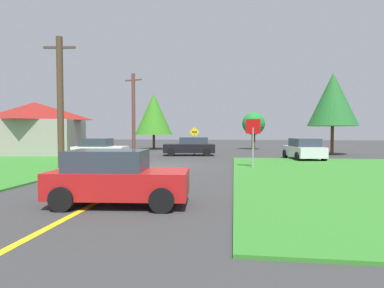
{
  "coord_description": "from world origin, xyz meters",
  "views": [
    {
      "loc": [
        4.12,
        -19.4,
        2.18
      ],
      "look_at": [
        1.11,
        3.62,
        1.23
      ],
      "focal_mm": 29.97,
      "sensor_mm": 36.0,
      "label": 1
    }
  ],
  "objects_px": {
    "utility_pole_mid": "(134,113)",
    "car_approaching_junction": "(190,146)",
    "car_on_crossroad": "(304,149)",
    "parked_car_near_building": "(99,149)",
    "stop_sign": "(253,133)",
    "utility_pole_near": "(60,102)",
    "oak_tree_left": "(154,114)",
    "pine_tree_center": "(254,124)",
    "oak_tree_right": "(333,99)",
    "direction_sign": "(194,138)",
    "car_behind_on_main_road": "(117,178)",
    "barn": "(35,129)"
  },
  "relations": [
    {
      "from": "utility_pole_near",
      "to": "car_approaching_junction",
      "type": "bearing_deg",
      "value": 61.75
    },
    {
      "from": "oak_tree_left",
      "to": "pine_tree_center",
      "type": "relative_size",
      "value": 1.53
    },
    {
      "from": "utility_pole_near",
      "to": "oak_tree_left",
      "type": "relative_size",
      "value": 1.12
    },
    {
      "from": "car_on_crossroad",
      "to": "oak_tree_right",
      "type": "relative_size",
      "value": 0.59
    },
    {
      "from": "parked_car_near_building",
      "to": "direction_sign",
      "type": "height_order",
      "value": "direction_sign"
    },
    {
      "from": "pine_tree_center",
      "to": "oak_tree_right",
      "type": "distance_m",
      "value": 10.25
    },
    {
      "from": "stop_sign",
      "to": "barn",
      "type": "distance_m",
      "value": 20.9
    },
    {
      "from": "stop_sign",
      "to": "utility_pole_near",
      "type": "xyz_separation_m",
      "value": [
        -10.86,
        -1.44,
        1.78
      ]
    },
    {
      "from": "stop_sign",
      "to": "car_behind_on_main_road",
      "type": "distance_m",
      "value": 10.62
    },
    {
      "from": "utility_pole_near",
      "to": "pine_tree_center",
      "type": "height_order",
      "value": "utility_pole_near"
    },
    {
      "from": "car_on_crossroad",
      "to": "car_approaching_junction",
      "type": "xyz_separation_m",
      "value": [
        -9.08,
        3.17,
        0.0
      ]
    },
    {
      "from": "car_approaching_junction",
      "to": "oak_tree_left",
      "type": "height_order",
      "value": "oak_tree_left"
    },
    {
      "from": "stop_sign",
      "to": "utility_pole_near",
      "type": "relative_size",
      "value": 0.38
    },
    {
      "from": "oak_tree_left",
      "to": "utility_pole_near",
      "type": "bearing_deg",
      "value": -90.7
    },
    {
      "from": "oak_tree_left",
      "to": "direction_sign",
      "type": "bearing_deg",
      "value": -57.21
    },
    {
      "from": "parked_car_near_building",
      "to": "utility_pole_mid",
      "type": "distance_m",
      "value": 7.1
    },
    {
      "from": "barn",
      "to": "utility_pole_near",
      "type": "bearing_deg",
      "value": -50.58
    },
    {
      "from": "pine_tree_center",
      "to": "direction_sign",
      "type": "bearing_deg",
      "value": -119.27
    },
    {
      "from": "utility_pole_mid",
      "to": "oak_tree_left",
      "type": "height_order",
      "value": "utility_pole_mid"
    },
    {
      "from": "utility_pole_mid",
      "to": "car_approaching_junction",
      "type": "bearing_deg",
      "value": -12.94
    },
    {
      "from": "stop_sign",
      "to": "car_approaching_junction",
      "type": "distance_m",
      "value": 10.86
    },
    {
      "from": "stop_sign",
      "to": "car_approaching_junction",
      "type": "relative_size",
      "value": 0.61
    },
    {
      "from": "utility_pole_near",
      "to": "oak_tree_right",
      "type": "height_order",
      "value": "oak_tree_right"
    },
    {
      "from": "car_behind_on_main_road",
      "to": "pine_tree_center",
      "type": "bearing_deg",
      "value": 74.16
    },
    {
      "from": "car_approaching_junction",
      "to": "pine_tree_center",
      "type": "bearing_deg",
      "value": -129.13
    },
    {
      "from": "oak_tree_left",
      "to": "oak_tree_right",
      "type": "bearing_deg",
      "value": -19.99
    },
    {
      "from": "utility_pole_mid",
      "to": "direction_sign",
      "type": "distance_m",
      "value": 6.58
    },
    {
      "from": "direction_sign",
      "to": "oak_tree_left",
      "type": "xyz_separation_m",
      "value": [
        -6.07,
        9.43,
        2.62
      ]
    },
    {
      "from": "parked_car_near_building",
      "to": "barn",
      "type": "height_order",
      "value": "barn"
    },
    {
      "from": "car_on_crossroad",
      "to": "parked_car_near_building",
      "type": "relative_size",
      "value": 1.12
    },
    {
      "from": "oak_tree_left",
      "to": "pine_tree_center",
      "type": "xyz_separation_m",
      "value": [
        11.81,
        0.81,
        -1.2
      ]
    },
    {
      "from": "car_approaching_junction",
      "to": "parked_car_near_building",
      "type": "distance_m",
      "value": 8.04
    },
    {
      "from": "pine_tree_center",
      "to": "oak_tree_right",
      "type": "bearing_deg",
      "value": -48.54
    },
    {
      "from": "oak_tree_left",
      "to": "barn",
      "type": "relative_size",
      "value": 0.79
    },
    {
      "from": "pine_tree_center",
      "to": "barn",
      "type": "xyz_separation_m",
      "value": [
        -20.27,
        -11.16,
        -0.6
      ]
    },
    {
      "from": "oak_tree_right",
      "to": "utility_pole_near",
      "type": "bearing_deg",
      "value": -143.94
    },
    {
      "from": "utility_pole_mid",
      "to": "direction_sign",
      "type": "relative_size",
      "value": 2.98
    },
    {
      "from": "utility_pole_mid",
      "to": "oak_tree_right",
      "type": "xyz_separation_m",
      "value": [
        18.38,
        1.3,
        1.16
      ]
    },
    {
      "from": "car_behind_on_main_road",
      "to": "car_approaching_junction",
      "type": "bearing_deg",
      "value": 86.48
    },
    {
      "from": "pine_tree_center",
      "to": "oak_tree_right",
      "type": "height_order",
      "value": "oak_tree_right"
    },
    {
      "from": "pine_tree_center",
      "to": "stop_sign",
      "type": "bearing_deg",
      "value": -93.49
    },
    {
      "from": "stop_sign",
      "to": "oak_tree_left",
      "type": "distance_m",
      "value": 21.78
    },
    {
      "from": "oak_tree_right",
      "to": "utility_pole_mid",
      "type": "bearing_deg",
      "value": -175.95
    },
    {
      "from": "stop_sign",
      "to": "pine_tree_center",
      "type": "xyz_separation_m",
      "value": [
        1.2,
        19.71,
        0.95
      ]
    },
    {
      "from": "car_approaching_junction",
      "to": "car_on_crossroad",
      "type": "bearing_deg",
      "value": 152.82
    },
    {
      "from": "oak_tree_right",
      "to": "stop_sign",
      "type": "bearing_deg",
      "value": -122.8
    },
    {
      "from": "oak_tree_left",
      "to": "barn",
      "type": "distance_m",
      "value": 13.49
    },
    {
      "from": "stop_sign",
      "to": "pine_tree_center",
      "type": "bearing_deg",
      "value": -80.5
    },
    {
      "from": "car_approaching_junction",
      "to": "oak_tree_right",
      "type": "relative_size",
      "value": 0.63
    },
    {
      "from": "car_on_crossroad",
      "to": "barn",
      "type": "bearing_deg",
      "value": 76.08
    }
  ]
}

